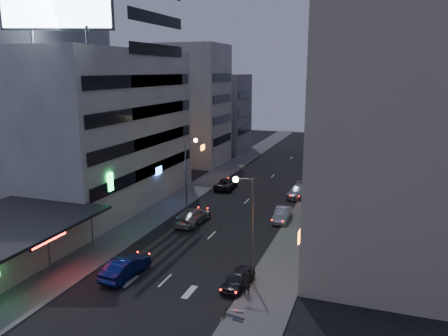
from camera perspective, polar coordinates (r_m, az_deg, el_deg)
The scene contains 28 objects.
ground at distance 31.68m, azimuth -11.16°, elevation -17.34°, with size 180.00×180.00×0.00m, color black.
sidewalk_left at distance 60.02m, azimuth -3.27°, elevation -2.52°, with size 4.00×120.00×0.12m, color #4C4C4F.
sidewalk_right at distance 56.03m, azimuth 12.05°, elevation -3.88°, with size 4.00×120.00×0.12m, color #4C4C4F.
food_court at distance 40.47m, azimuth -27.21°, elevation -8.65°, with size 11.00×13.00×3.88m.
white_building at distance 54.04m, azimuth -16.44°, elevation 4.97°, with size 14.00×24.00×18.00m, color silver.
grey_tower at distance 61.59m, azimuth -22.24°, elevation 12.91°, with size 10.00×14.00×34.00m, color gray.
shophouse_near at distance 34.39m, azimuth 20.05°, elevation 2.32°, with size 10.00×11.00×20.00m, color #B4A68D.
shophouse_mid at distance 46.07m, azimuth 20.44°, elevation 2.20°, with size 11.00×12.00×16.00m, color gray.
shophouse_far at distance 58.61m, azimuth 20.05°, elevation 7.26°, with size 10.00×14.00×22.00m, color #B4A68D.
far_left_a at distance 74.91m, azimuth -4.26°, elevation 8.21°, with size 11.00×10.00×20.00m, color silver.
far_left_b at distance 87.31m, azimuth -1.09°, elevation 7.21°, with size 12.00×10.00×15.00m, color gray.
far_right_a at distance 73.73m, azimuth 20.29°, elevation 6.62°, with size 11.00×12.00×18.00m, color gray.
far_right_b at distance 87.51m, azimuth 20.70°, elevation 9.38°, with size 12.00×12.00×24.00m, color #B4A68D.
billboard at distance 43.64m, azimuth -21.09°, elevation 19.67°, with size 9.52×3.75×6.20m.
street_lamp_right_near at distance 32.33m, azimuth 3.05°, elevation -6.04°, with size 1.60×0.44×8.02m.
street_lamp_left at distance 50.83m, azimuth -4.63°, elevation 0.84°, with size 1.60×0.44×8.02m.
street_lamp_right_far at distance 64.82m, azimuth 11.60°, elevation 3.17°, with size 1.60×0.44×8.02m.
parked_car_right_near at distance 33.23m, azimuth 1.86°, elevation -14.31°, with size 1.53×3.81×1.30m, color #252429.
parked_car_right_mid at distance 47.14m, azimuth 7.61°, elevation -6.05°, with size 1.50×4.29×1.41m, color #AFB0B7.
parked_car_left at distance 59.28m, azimuth 0.28°, elevation -2.04°, with size 2.37×5.14×1.43m, color #26262B.
parked_car_right_far at distance 56.20m, azimuth 9.66°, elevation -3.01°, with size 2.09×5.13×1.49m, color #96989D.
road_car_blue at distance 35.51m, azimuth -12.74°, elevation -12.53°, with size 1.67×4.79×1.58m, color navy.
road_car_silver at distance 46.14m, azimuth -4.11°, elevation -6.24°, with size 2.28×5.62×1.63m, color #AEB0B7.
person at distance 32.04m, azimuth 2.95°, elevation -14.74°, with size 0.63×0.41×1.73m, color black.
scooter_silver_a at distance 27.42m, azimuth 2.56°, elevation -20.48°, with size 1.97×0.66×1.21m, color #A4A6AB, non-canonical shape.
scooter_blue at distance 29.41m, azimuth 2.54°, elevation -18.22°, with size 1.65×0.55×1.01m, color navy, non-canonical shape.
scooter_black_b at distance 29.34m, azimuth 2.82°, elevation -18.10°, with size 1.94×0.65×1.18m, color black, non-canonical shape.
scooter_silver_b at distance 30.26m, azimuth 2.72°, elevation -17.29°, with size 1.61×0.54×0.99m, color #B1B2B9, non-canonical shape.
Camera 1 is at (14.47, -23.42, 15.68)m, focal length 35.00 mm.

